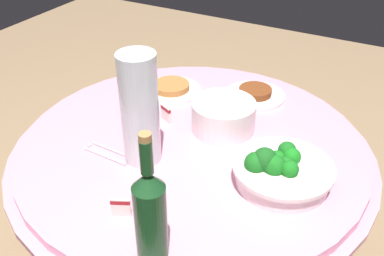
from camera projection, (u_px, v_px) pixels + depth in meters
buffet_table at (192, 223)px, 1.62m from camera, size 1.16×1.16×0.74m
broccoli_bowl at (280, 171)px, 1.23m from camera, size 0.28×0.28×0.12m
plate_stack at (223, 116)px, 1.45m from camera, size 0.21×0.21×0.10m
wine_bottle at (150, 212)px, 0.97m from camera, size 0.07×0.07×0.34m
decorative_fruit_vase at (140, 112)px, 1.26m from camera, size 0.11×0.11×0.34m
serving_tongs at (107, 153)px, 1.36m from camera, size 0.17×0.05×0.01m
food_plate_stir_fry at (255, 94)px, 1.65m from camera, size 0.22×0.22×0.04m
food_plate_peanuts at (171, 89)px, 1.69m from camera, size 0.22×0.22×0.03m
label_placard_front at (122, 207)px, 1.12m from camera, size 0.05×0.03×0.05m
label_placard_mid at (166, 113)px, 1.51m from camera, size 0.05×0.03×0.05m
label_placard_rear at (149, 127)px, 1.43m from camera, size 0.05×0.03×0.05m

